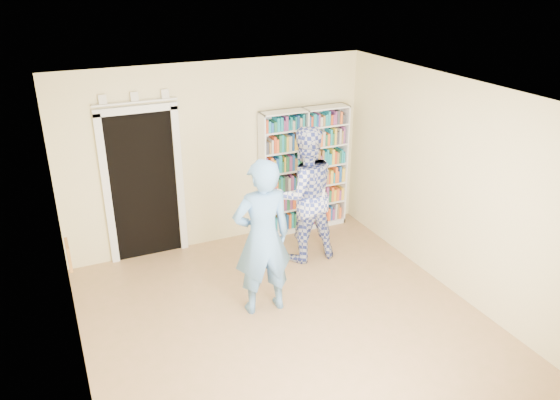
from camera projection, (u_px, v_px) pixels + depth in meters
name	position (u px, v px, depth m)	size (l,w,h in m)	color
floor	(292.00, 329.00, 6.32)	(5.00, 5.00, 0.00)	#9E7C4C
ceiling	(294.00, 99.00, 5.25)	(5.00, 5.00, 0.00)	white
wall_back	(218.00, 156.00, 7.87)	(4.50, 4.50, 0.00)	beige
wall_left	(69.00, 270.00, 4.93)	(5.00, 5.00, 0.00)	beige
wall_right	(459.00, 191.00, 6.64)	(5.00, 5.00, 0.00)	beige
bookshelf	(304.00, 170.00, 8.39)	(1.41, 0.26, 1.94)	white
doorway	(143.00, 179.00, 7.50)	(1.10, 0.08, 2.43)	black
wall_art	(69.00, 255.00, 5.08)	(0.03, 0.25, 0.25)	maroon
man_blue	(262.00, 238.00, 6.33)	(0.71, 0.46, 1.94)	#598DC7
man_plaid	(304.00, 194.00, 7.52)	(0.94, 0.73, 1.94)	#3443A0
paper_sheet	(319.00, 200.00, 7.38)	(0.20, 0.01, 0.28)	white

